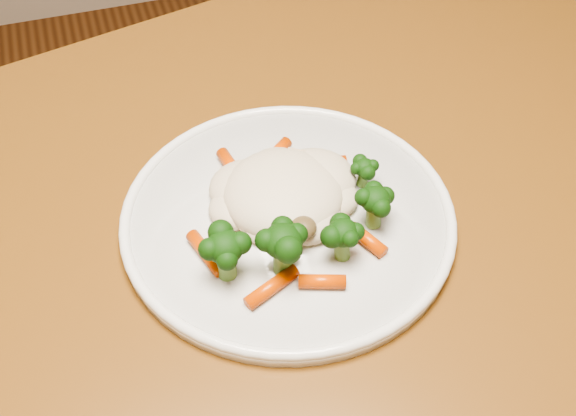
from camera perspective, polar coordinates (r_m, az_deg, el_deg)
The scene contains 3 objects.
dining_table at distance 0.74m, azimuth 8.45°, elevation -5.59°, with size 1.44×1.14×0.75m.
plate at distance 0.65m, azimuth 0.00°, elevation -0.85°, with size 0.30×0.30×0.01m, color white.
meal at distance 0.63m, azimuth 0.10°, elevation 0.44°, with size 0.19×0.19×0.05m.
Camera 1 is at (-0.48, -0.59, 1.24)m, focal length 45.00 mm.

